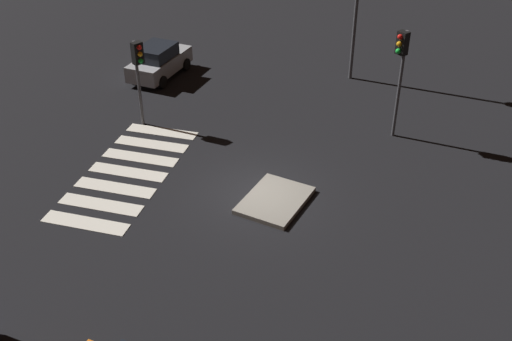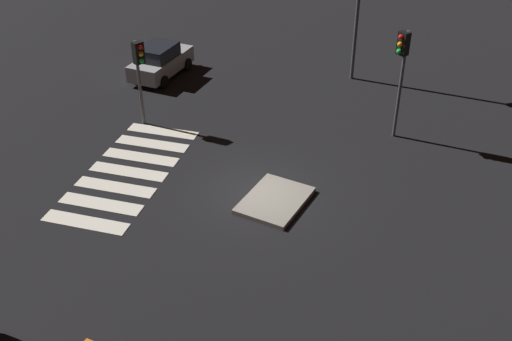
# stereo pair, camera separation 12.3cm
# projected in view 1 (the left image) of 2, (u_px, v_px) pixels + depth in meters

# --- Properties ---
(ground_plane) EXTENTS (80.00, 80.00, 0.00)m
(ground_plane) POSITION_uv_depth(u_px,v_px,m) (256.00, 193.00, 23.05)
(ground_plane) COLOR black
(traffic_island) EXTENTS (3.17, 2.64, 0.18)m
(traffic_island) POSITION_uv_depth(u_px,v_px,m) (275.00, 200.00, 22.46)
(traffic_island) COLOR gray
(traffic_island) RESTS_ON ground
(car_silver) EXTENTS (4.23, 2.32, 1.77)m
(car_silver) POSITION_uv_depth(u_px,v_px,m) (159.00, 61.00, 31.67)
(car_silver) COLOR #9EA0A5
(car_silver) RESTS_ON ground
(traffic_light_west) EXTENTS (0.53, 0.54, 4.80)m
(traffic_light_west) POSITION_uv_depth(u_px,v_px,m) (401.00, 59.00, 24.76)
(traffic_light_west) COLOR #47474C
(traffic_light_west) RESTS_ON ground
(traffic_light_south) EXTENTS (0.54, 0.53, 3.96)m
(traffic_light_south) POSITION_uv_depth(u_px,v_px,m) (138.00, 63.00, 25.96)
(traffic_light_south) COLOR #47474C
(traffic_light_south) RESTS_ON ground
(crosswalk_near) EXTENTS (7.60, 3.20, 0.02)m
(crosswalk_near) POSITION_uv_depth(u_px,v_px,m) (128.00, 172.00, 24.24)
(crosswalk_near) COLOR silver
(crosswalk_near) RESTS_ON ground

